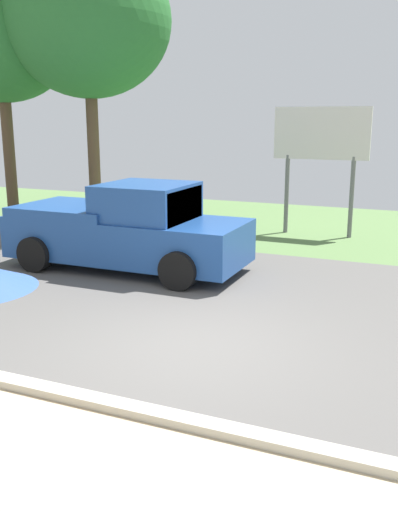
% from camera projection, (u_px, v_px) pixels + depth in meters
% --- Properties ---
extents(ground_plane, '(40.00, 22.00, 0.20)m').
position_uv_depth(ground_plane, '(252.00, 293.00, 10.92)').
color(ground_plane, '#565451').
extents(pickup_truck, '(5.20, 2.28, 1.88)m').
position_uv_depth(pickup_truck, '(128.00, 229.00, 12.31)').
color(pickup_truck, '#1E478C').
rests_on(pickup_truck, ground_plane).
extents(roadside_billboard, '(2.60, 0.12, 3.50)m').
position_uv_depth(roadside_billboard, '(321.00, 143.00, 15.46)').
color(roadside_billboard, slate).
rests_on(roadside_billboard, ground_plane).
extents(tree_left_far, '(4.52, 4.52, 7.76)m').
position_uv_depth(tree_left_far, '(0.00, 34.00, 17.28)').
color(tree_left_far, brown).
rests_on(tree_left_far, ground_plane).
extents(tree_center_back, '(4.85, 4.85, 8.16)m').
position_uv_depth(tree_center_back, '(88.00, 21.00, 16.50)').
color(tree_center_back, brown).
rests_on(tree_center_back, ground_plane).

